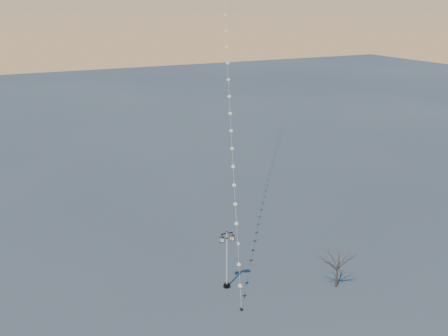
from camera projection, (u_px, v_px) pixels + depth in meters
ground at (255, 307)px, 35.18m from camera, size 300.00×300.00×0.00m
street_lamp at (227, 257)px, 36.69m from camera, size 1.34×0.59×5.31m
bare_tree at (338, 261)px, 36.87m from camera, size 2.16×2.16×3.58m
kite_train at (226, 21)px, 44.04m from camera, size 13.58×33.30×42.40m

